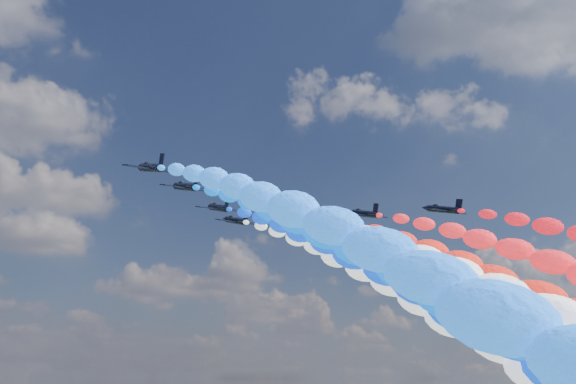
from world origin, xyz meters
TOP-DOWN VIEW (x-y plane):
  - jet_0 at (-32.71, -5.70)m, footprint 10.62×14.07m
  - trail_0 at (-32.71, -59.25)m, footprint 6.39×102.67m
  - jet_1 at (-22.76, 3.34)m, footprint 10.51×13.99m
  - trail_1 at (-22.76, -50.21)m, footprint 6.39×102.67m
  - jet_2 at (-10.19, 16.22)m, footprint 10.28×13.83m
  - trail_2 at (-10.19, -37.34)m, footprint 6.39×102.67m
  - jet_3 at (0.08, 12.01)m, footprint 10.26×13.81m
  - trail_3 at (0.08, -41.55)m, footprint 6.39×102.67m
  - jet_4 at (-1.40, 26.16)m, footprint 10.67×14.10m
  - trail_4 at (-1.40, -27.39)m, footprint 6.39×102.67m
  - jet_5 at (8.89, 13.80)m, footprint 10.38×13.90m
  - trail_5 at (8.89, -39.76)m, footprint 6.39×102.67m
  - jet_6 at (20.24, 5.61)m, footprint 10.45×13.95m
  - trail_6 at (20.24, -47.95)m, footprint 6.39×102.67m
  - jet_7 at (32.81, -6.15)m, footprint 10.49×13.98m

SIDE VIEW (x-z plane):
  - trail_0 at x=-32.71m, z-range 61.98..109.45m
  - trail_1 at x=-22.76m, z-range 61.98..109.45m
  - trail_2 at x=-10.19m, z-range 61.98..109.45m
  - trail_3 at x=0.08m, z-range 61.98..109.45m
  - trail_4 at x=-1.40m, z-range 61.98..109.45m
  - trail_5 at x=8.89m, z-range 61.98..109.45m
  - trail_6 at x=20.24m, z-range 61.98..109.45m
  - jet_0 at x=-32.71m, z-range 104.59..110.75m
  - jet_1 at x=-22.76m, z-range 104.59..110.75m
  - jet_2 at x=-10.19m, z-range 104.59..110.75m
  - jet_3 at x=0.08m, z-range 104.59..110.75m
  - jet_4 at x=-1.40m, z-range 104.59..110.75m
  - jet_5 at x=8.89m, z-range 104.59..110.75m
  - jet_6 at x=20.24m, z-range 104.59..110.75m
  - jet_7 at x=32.81m, z-range 104.59..110.75m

